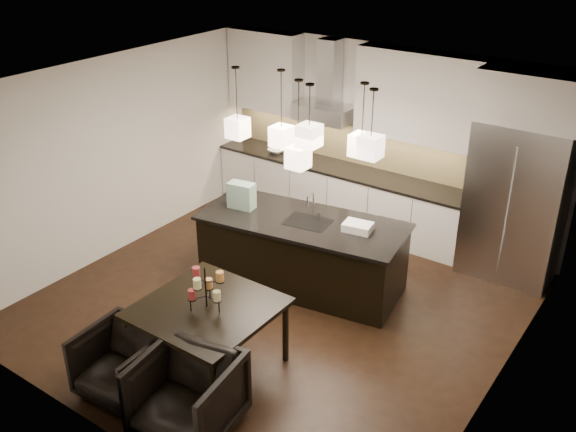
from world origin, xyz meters
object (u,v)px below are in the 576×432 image
Objects in this scene: island_body at (302,254)px; armchair_right at (187,396)px; dining_table at (209,338)px; armchair_left at (121,363)px; refrigerator at (516,202)px.

island_body is 2.83× the size of armchair_right.
armchair_left is at bearing -120.89° from dining_table.
armchair_right is (0.92, -0.01, 0.05)m from armchair_left.
dining_table is (0.15, -2.00, -0.05)m from island_body.
island_body is 2.01m from dining_table.
armchair_left is (-2.45, -4.63, -0.71)m from refrigerator.
island_body is at bearing 79.32° from armchair_left.
island_body is at bearing -139.20° from refrigerator.
armchair_left is 0.92m from armchair_right.
dining_table is 1.67× the size of armchair_left.
dining_table is at bearing -94.68° from island_body.
refrigerator reaches higher than armchair_right.
armchair_left is at bearing 171.91° from armchair_right.
refrigerator is 2.87m from island_body.
island_body is 1.93× the size of dining_table.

